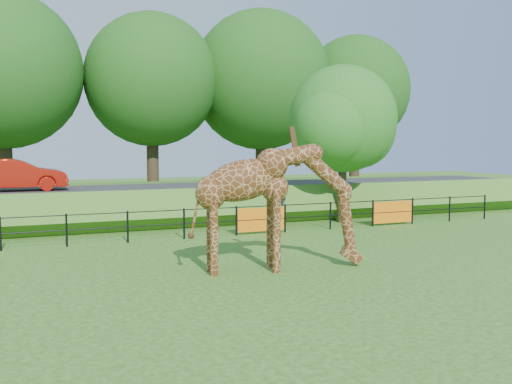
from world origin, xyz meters
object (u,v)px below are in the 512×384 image
(giraffe, at_px, (279,207))
(tree_east, at_px, (345,123))
(car_red, at_px, (16,175))
(visitor, at_px, (281,205))

(giraffe, xyz_separation_m, tree_east, (6.60, 7.49, 2.57))
(car_red, height_order, tree_east, tree_east)
(visitor, bearing_deg, tree_east, 159.42)
(car_red, distance_m, visitor, 11.20)
(car_red, distance_m, tree_east, 14.06)
(car_red, bearing_deg, tree_east, -110.45)
(giraffe, relative_size, tree_east, 0.71)
(visitor, bearing_deg, giraffe, 51.54)
(giraffe, height_order, visitor, giraffe)
(visitor, relative_size, tree_east, 0.24)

